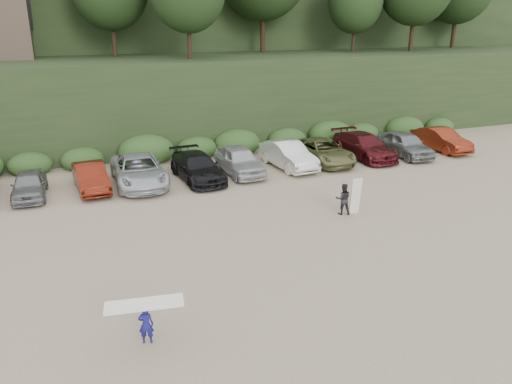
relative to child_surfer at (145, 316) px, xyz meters
name	(u,v)px	position (x,y,z in m)	size (l,w,h in m)	color
ground	(264,249)	(5.37, 4.37, -0.87)	(120.00, 120.00, 0.00)	tan
parked_cars	(182,167)	(4.53, 14.37, -0.11)	(39.55, 6.08, 1.61)	silver
child_surfer	(145,316)	(0.00, 0.00, 0.00)	(2.19, 0.92, 1.28)	navy
adult_surfer	(344,199)	(10.25, 6.45, -0.11)	(1.21, 0.79, 1.75)	black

